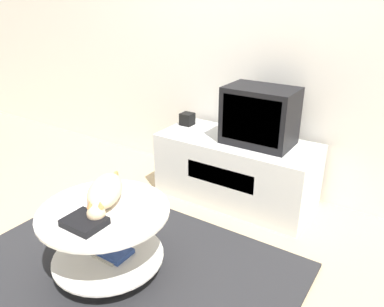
# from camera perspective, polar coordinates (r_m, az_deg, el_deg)

# --- Properties ---
(ground_plane) EXTENTS (12.00, 12.00, 0.00)m
(ground_plane) POSITION_cam_1_polar(r_m,az_deg,el_deg) (2.41, -9.78, -17.32)
(ground_plane) COLOR tan
(wall_back) EXTENTS (8.00, 0.05, 2.60)m
(wall_back) POSITION_cam_1_polar(r_m,az_deg,el_deg) (3.09, 8.55, 18.36)
(wall_back) COLOR silver
(wall_back) RESTS_ON ground_plane
(rug) EXTENTS (1.94, 1.39, 0.02)m
(rug) POSITION_cam_1_polar(r_m,az_deg,el_deg) (2.40, -9.80, -17.14)
(rug) COLOR #28282B
(rug) RESTS_ON ground_plane
(tv_stand) EXTENTS (1.23, 0.54, 0.51)m
(tv_stand) POSITION_cam_1_polar(r_m,az_deg,el_deg) (3.00, 6.68, -2.45)
(tv_stand) COLOR silver
(tv_stand) RESTS_ON ground_plane
(tv) EXTENTS (0.51, 0.34, 0.42)m
(tv) POSITION_cam_1_polar(r_m,az_deg,el_deg) (2.79, 10.29, 5.65)
(tv) COLOR black
(tv) RESTS_ON tv_stand
(speaker) EXTENTS (0.10, 0.10, 0.10)m
(speaker) POSITION_cam_1_polar(r_m,az_deg,el_deg) (3.20, -0.73, 5.27)
(speaker) COLOR black
(speaker) RESTS_ON tv_stand
(coffee_table) EXTENTS (0.74, 0.74, 0.42)m
(coffee_table) POSITION_cam_1_polar(r_m,az_deg,el_deg) (2.24, -12.91, -11.76)
(coffee_table) COLOR #B2B2B7
(coffee_table) RESTS_ON rug
(dvd_box) EXTENTS (0.21, 0.17, 0.04)m
(dvd_box) POSITION_cam_1_polar(r_m,az_deg,el_deg) (2.04, -16.07, -10.01)
(dvd_box) COLOR black
(dvd_box) RESTS_ON coffee_table
(cat) EXTENTS (0.36, 0.51, 0.14)m
(cat) POSITION_cam_1_polar(r_m,az_deg,el_deg) (2.19, -13.18, -5.76)
(cat) COLOR beige
(cat) RESTS_ON coffee_table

